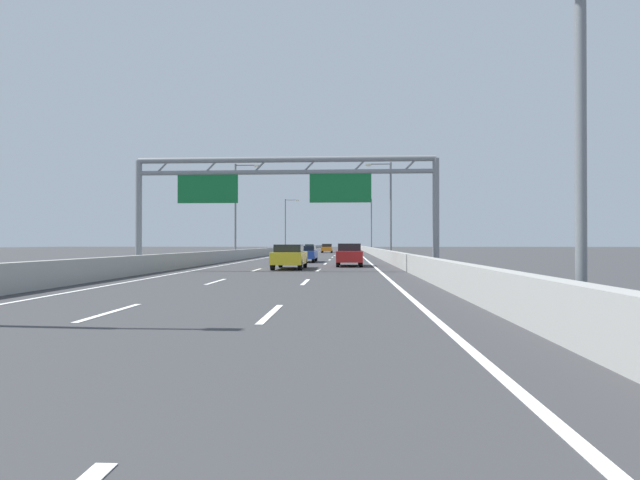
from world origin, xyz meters
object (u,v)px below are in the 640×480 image
object	(u,v)px
streetlamp_left_mid	(238,205)
streetlamp_right_far	(370,222)
blue_car	(306,253)
sign_gantry	(282,184)
green_car	(310,248)
streetlamp_right_mid	(388,204)
streetlamp_left_far	(287,222)
black_car	(348,246)
red_car	(349,254)
streetlamp_right_near	(567,31)
yellow_car	(290,256)
orange_car	(327,248)

from	to	relation	value
streetlamp_left_mid	streetlamp_right_far	world-z (taller)	same
streetlamp_right_far	blue_car	xyz separation A→B (m)	(-7.45, -48.33, -4.68)
sign_gantry	blue_car	bearing A→B (deg)	89.31
sign_gantry	green_car	world-z (taller)	sign_gantry
streetlamp_right_mid	streetlamp_left_far	size ratio (longest dim) A/B	1.00
black_car	streetlamp_right_mid	bearing A→B (deg)	-87.39
streetlamp_right_far	streetlamp_left_mid	bearing A→B (deg)	-110.39
streetlamp_left_far	red_car	bearing A→B (deg)	-78.71
streetlamp_right_mid	red_car	world-z (taller)	streetlamp_right_mid
streetlamp_right_near	streetlamp_left_mid	bearing A→B (deg)	110.39
red_car	yellow_car	world-z (taller)	red_car
yellow_car	black_car	distance (m)	103.12
streetlamp_right_far	yellow_car	bearing A→B (deg)	-97.17
streetlamp_right_near	black_car	size ratio (longest dim) A/B	2.08
streetlamp_right_mid	streetlamp_right_far	xyz separation A→B (m)	(0.00, 40.17, 0.00)
streetlamp_right_near	green_car	world-z (taller)	streetlamp_right_near
sign_gantry	yellow_car	distance (m)	4.76
streetlamp_right_mid	green_car	xyz separation A→B (m)	(-10.95, 42.33, -4.68)
orange_car	blue_car	distance (m)	41.66
streetlamp_right_mid	streetlamp_right_near	bearing A→B (deg)	-90.00
streetlamp_right_mid	black_car	bearing A→B (deg)	92.61
sign_gantry	orange_car	world-z (taller)	sign_gantry
streetlamp_left_mid	streetlamp_right_far	distance (m)	42.85
orange_car	blue_car	world-z (taller)	orange_car
streetlamp_left_far	green_car	bearing A→B (deg)	28.53
streetlamp_left_far	streetlamp_right_far	xyz separation A→B (m)	(14.93, 0.00, 0.00)
streetlamp_right_near	streetlamp_left_mid	size ratio (longest dim) A/B	1.00
streetlamp_right_far	orange_car	size ratio (longest dim) A/B	2.30
sign_gantry	green_car	size ratio (longest dim) A/B	3.99
red_car	orange_car	bearing A→B (deg)	94.14
streetlamp_right_mid	streetlamp_right_far	size ratio (longest dim) A/B	1.00
orange_car	streetlamp_right_mid	bearing A→B (deg)	-77.53
streetlamp_left_far	orange_car	world-z (taller)	streetlamp_left_far
blue_car	black_car	bearing A→B (deg)	87.74
streetlamp_left_mid	red_car	distance (m)	19.38
streetlamp_right_far	orange_car	xyz separation A→B (m)	(-7.40, -6.67, -4.64)
streetlamp_right_mid	blue_car	size ratio (longest dim) A/B	2.07
streetlamp_left_far	orange_car	xyz separation A→B (m)	(7.53, -6.67, -4.64)
black_car	red_car	bearing A→B (deg)	-90.03
streetlamp_right_mid	streetlamp_left_far	bearing A→B (deg)	110.39
streetlamp_left_mid	blue_car	world-z (taller)	streetlamp_left_mid
streetlamp_left_mid	orange_car	bearing A→B (deg)	77.33
sign_gantry	streetlamp_left_mid	world-z (taller)	streetlamp_left_mid
streetlamp_left_far	green_car	xyz separation A→B (m)	(3.98, 2.17, -4.68)
sign_gantry	red_car	world-z (taller)	sign_gantry
streetlamp_left_mid	streetlamp_left_far	size ratio (longest dim) A/B	1.00
yellow_car	blue_car	world-z (taller)	yellow_car
streetlamp_right_mid	yellow_car	distance (m)	21.25
green_car	blue_car	size ratio (longest dim) A/B	0.93
black_car	orange_car	bearing A→B (deg)	-94.08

